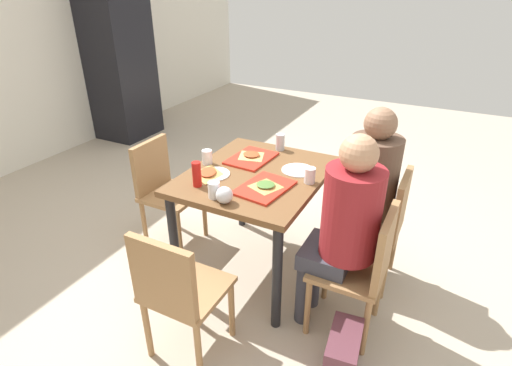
{
  "coord_description": "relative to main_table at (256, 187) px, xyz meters",
  "views": [
    {
      "loc": [
        -2.14,
        -1.1,
        1.93
      ],
      "look_at": [
        0.0,
        0.0,
        0.7
      ],
      "focal_mm": 28.23,
      "sensor_mm": 36.0,
      "label": 1
    }
  ],
  "objects": [
    {
      "name": "ground_plane",
      "position": [
        0.0,
        0.0,
        -0.68
      ],
      "size": [
        10.0,
        10.0,
        0.02
      ],
      "primitive_type": "cube",
      "color": "#B7A893"
    },
    {
      "name": "plastic_cup_a",
      "position": [
        -0.03,
        0.37,
        0.16
      ],
      "size": [
        0.07,
        0.07,
        0.1
      ],
      "primitive_type": "cylinder",
      "color": "white",
      "rests_on": "main_table"
    },
    {
      "name": "paper_plate_near_edge",
      "position": [
        0.15,
        -0.24,
        0.11
      ],
      "size": [
        0.22,
        0.22,
        0.01
      ],
      "primitive_type": "cylinder",
      "color": "white",
      "rests_on": "main_table"
    },
    {
      "name": "chair_near_right",
      "position": [
        0.26,
        -0.81,
        -0.18
      ],
      "size": [
        0.4,
        0.4,
        0.84
      ],
      "color": "#9E7247",
      "rests_on": "ground_plane"
    },
    {
      "name": "drink_fridge",
      "position": [
        1.76,
        2.85,
        0.28
      ],
      "size": [
        0.7,
        0.6,
        1.9
      ],
      "primitive_type": "cube",
      "color": "black",
      "rests_on": "ground_plane"
    },
    {
      "name": "foil_bundle",
      "position": [
        -0.44,
        -0.02,
        0.16
      ],
      "size": [
        0.1,
        0.1,
        0.1
      ],
      "primitive_type": "sphere",
      "color": "silver",
      "rests_on": "main_table"
    },
    {
      "name": "chair_near_left",
      "position": [
        -0.26,
        -0.81,
        -0.18
      ],
      "size": [
        0.4,
        0.4,
        0.84
      ],
      "color": "#9E7247",
      "rests_on": "ground_plane"
    },
    {
      "name": "plastic_cup_c",
      "position": [
        -0.41,
        0.06,
        0.16
      ],
      "size": [
        0.07,
        0.07,
        0.1
      ],
      "primitive_type": "cylinder",
      "color": "white",
      "rests_on": "main_table"
    },
    {
      "name": "person_in_red",
      "position": [
        -0.26,
        -0.67,
        0.07
      ],
      "size": [
        0.32,
        0.42,
        1.25
      ],
      "color": "#383842",
      "rests_on": "ground_plane"
    },
    {
      "name": "main_table",
      "position": [
        0.0,
        0.0,
        0.0
      ],
      "size": [
        1.03,
        0.86,
        0.78
      ],
      "color": "brown",
      "rests_on": "ground_plane"
    },
    {
      "name": "handbag",
      "position": [
        -0.61,
        -0.83,
        -0.53
      ],
      "size": [
        0.34,
        0.19,
        0.28
      ],
      "primitive_type": "cube",
      "rotation": [
        0.0,
        0.0,
        0.11
      ],
      "color": "#592D38",
      "rests_on": "ground_plane"
    },
    {
      "name": "paper_plate_center",
      "position": [
        -0.15,
        0.24,
        0.11
      ],
      "size": [
        0.22,
        0.22,
        0.01
      ],
      "primitive_type": "cylinder",
      "color": "white",
      "rests_on": "main_table"
    },
    {
      "name": "chair_left_end",
      "position": [
        -0.9,
        0.0,
        -0.18
      ],
      "size": [
        0.4,
        0.4,
        0.84
      ],
      "color": "#9E7247",
      "rests_on": "ground_plane"
    },
    {
      "name": "plastic_cup_b",
      "position": [
        0.03,
        -0.37,
        0.16
      ],
      "size": [
        0.07,
        0.07,
        0.1
      ],
      "primitive_type": "cylinder",
      "color": "white",
      "rests_on": "main_table"
    },
    {
      "name": "soda_can",
      "position": [
        0.44,
        0.02,
        0.17
      ],
      "size": [
        0.07,
        0.07,
        0.12
      ],
      "primitive_type": "cylinder",
      "color": "#B7BCC6",
      "rests_on": "main_table"
    },
    {
      "name": "pizza_slice_b",
      "position": [
        0.2,
        0.14,
        0.13
      ],
      "size": [
        0.23,
        0.23,
        0.02
      ],
      "color": "#DBAD60",
      "rests_on": "tray_red_far"
    },
    {
      "name": "pizza_slice_c",
      "position": [
        -0.18,
        0.26,
        0.13
      ],
      "size": [
        0.26,
        0.23,
        0.02
      ],
      "color": "tan",
      "rests_on": "paper_plate_center"
    },
    {
      "name": "person_in_brown_jacket",
      "position": [
        0.26,
        -0.67,
        0.07
      ],
      "size": [
        0.32,
        0.42,
        1.25
      ],
      "color": "#383842",
      "rests_on": "ground_plane"
    },
    {
      "name": "tray_red_near",
      "position": [
        -0.18,
        -0.15,
        0.12
      ],
      "size": [
        0.39,
        0.31,
        0.02
      ],
      "primitive_type": "cube",
      "rotation": [
        0.0,
        0.0,
        -0.13
      ],
      "color": "red",
      "rests_on": "main_table"
    },
    {
      "name": "condiment_bottle",
      "position": [
        -0.33,
        0.24,
        0.19
      ],
      "size": [
        0.06,
        0.06,
        0.16
      ],
      "primitive_type": "cylinder",
      "color": "red",
      "rests_on": "main_table"
    },
    {
      "name": "chair_far_side",
      "position": [
        0.0,
        0.81,
        -0.18
      ],
      "size": [
        0.4,
        0.4,
        0.84
      ],
      "color": "#9E7247",
      "rests_on": "ground_plane"
    },
    {
      "name": "tray_red_far",
      "position": [
        0.18,
        0.13,
        0.12
      ],
      "size": [
        0.38,
        0.28,
        0.02
      ],
      "primitive_type": "cube",
      "rotation": [
        0.0,
        0.0,
        -0.06
      ],
      "color": "red",
      "rests_on": "main_table"
    },
    {
      "name": "pizza_slice_a",
      "position": [
        -0.18,
        -0.16,
        0.13
      ],
      "size": [
        0.21,
        0.21,
        0.02
      ],
      "color": "tan",
      "rests_on": "tray_red_near"
    }
  ]
}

